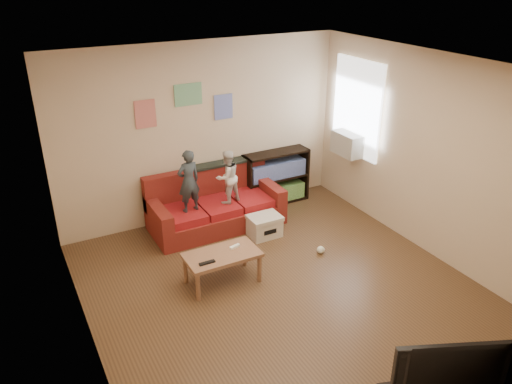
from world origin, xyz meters
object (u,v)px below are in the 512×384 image
child_a (189,181)px  bookshelf (276,180)px  file_box (265,226)px  sofa (215,207)px  coffee_table (222,258)px  television (450,364)px  child_b (227,177)px

child_a → bookshelf: size_ratio=0.83×
child_a → file_box: size_ratio=1.96×
sofa → coffee_table: (-0.54, -1.45, 0.06)m
coffee_table → sofa: bearing=69.5°
bookshelf → television: 4.65m
child_b → coffee_table: bearing=47.5°
child_b → bookshelf: (1.07, 0.40, -0.42)m
coffee_table → bookshelf: 2.43m
coffee_table → bookshelf: (1.75, 1.68, 0.04)m
bookshelf → television: television is taller
bookshelf → file_box: (-0.72, -0.91, -0.23)m
file_box → child_b: bearing=123.7°
coffee_table → child_a: bearing=86.0°
file_box → television: bearing=-94.5°
child_a → child_b: size_ratio=1.14×
child_b → television: 4.13m
child_a → coffee_table: child_a is taller
child_a → child_b: child_a is taller
child_a → file_box: 1.29m
sofa → bookshelf: size_ratio=1.78×
sofa → television: size_ratio=1.90×
sofa → file_box: sofa is taller
sofa → television: 4.32m
child_b → coffee_table: 1.53m
coffee_table → bookshelf: size_ratio=0.83×
child_a → television: (0.66, -4.13, -0.18)m
child_a → file_box: (0.94, -0.51, -0.71)m
bookshelf → television: bearing=-102.6°
sofa → bookshelf: bookshelf is taller
sofa → bookshelf: (1.21, 0.23, 0.10)m
sofa → file_box: size_ratio=4.21×
child_a → child_b: (0.60, -0.00, -0.06)m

